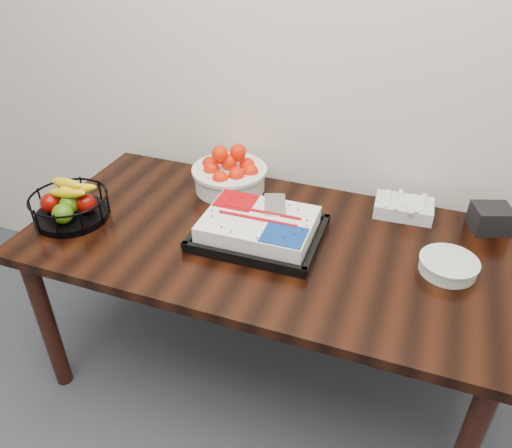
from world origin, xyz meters
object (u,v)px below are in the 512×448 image
(tangerine_bowl, at_px, (230,171))
(napkin_box, at_px, (490,219))
(fruit_basket, at_px, (70,204))
(plate_stack, at_px, (448,266))
(cake_tray, at_px, (259,228))
(table, at_px, (264,255))

(tangerine_bowl, xyz_separation_m, napkin_box, (1.06, 0.05, -0.04))
(fruit_basket, xyz_separation_m, napkin_box, (1.56, 0.50, -0.02))
(plate_stack, relative_size, napkin_box, 1.45)
(tangerine_bowl, bearing_deg, cake_tray, -51.11)
(tangerine_bowl, distance_m, plate_stack, 0.97)
(table, height_order, plate_stack, plate_stack)
(fruit_basket, height_order, napkin_box, fruit_basket)
(cake_tray, height_order, tangerine_bowl, tangerine_bowl)
(cake_tray, relative_size, tangerine_bowl, 1.45)
(plate_stack, bearing_deg, fruit_basket, -173.17)
(table, bearing_deg, napkin_box, 23.63)
(table, relative_size, fruit_basket, 5.91)
(napkin_box, bearing_deg, plate_stack, -112.56)
(fruit_basket, bearing_deg, cake_tray, 10.35)
(napkin_box, bearing_deg, table, -156.37)
(table, bearing_deg, plate_stack, 2.08)
(cake_tray, distance_m, napkin_box, 0.89)
(tangerine_bowl, height_order, plate_stack, tangerine_bowl)
(table, relative_size, tangerine_bowl, 5.52)
(plate_stack, xyz_separation_m, napkin_box, (0.14, 0.33, 0.02))
(table, bearing_deg, cake_tray, -147.79)
(tangerine_bowl, relative_size, fruit_basket, 1.07)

